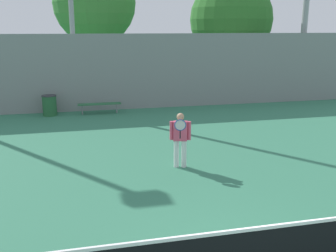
% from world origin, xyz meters
% --- Properties ---
extents(tennis_player, '(0.56, 0.47, 1.53)m').
position_xyz_m(tennis_player, '(0.12, 5.44, 0.87)').
color(tennis_player, silver).
rests_on(tennis_player, ground_plane).
extents(bench_courtside_near, '(1.91, 0.40, 0.46)m').
position_xyz_m(bench_courtside_near, '(-1.60, 13.01, 0.42)').
color(bench_courtside_near, '#28663D').
rests_on(bench_courtside_near, ground_plane).
extents(trash_bin, '(0.63, 0.63, 0.90)m').
position_xyz_m(trash_bin, '(-3.75, 13.11, 0.45)').
color(trash_bin, '#235B33').
rests_on(trash_bin, ground_plane).
extents(back_fence, '(24.36, 0.06, 3.50)m').
position_xyz_m(back_fence, '(0.00, 13.77, 1.75)').
color(back_fence, gray).
rests_on(back_fence, ground_plane).
extents(tree_green_tall, '(4.76, 4.76, 6.61)m').
position_xyz_m(tree_green_tall, '(6.40, 17.59, 4.22)').
color(tree_green_tall, brown).
rests_on(tree_green_tall, ground_plane).
extents(tree_green_broad, '(4.86, 4.86, 7.60)m').
position_xyz_m(tree_green_broad, '(-1.24, 20.03, 5.15)').
color(tree_green_broad, brown).
rests_on(tree_green_broad, ground_plane).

